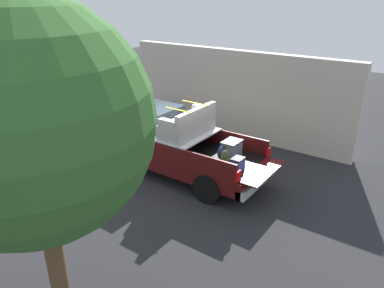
{
  "coord_description": "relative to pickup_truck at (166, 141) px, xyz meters",
  "views": [
    {
      "loc": [
        -6.29,
        8.05,
        5.24
      ],
      "look_at": [
        -0.6,
        0.0,
        1.1
      ],
      "focal_mm": 34.18,
      "sensor_mm": 36.0,
      "label": 1
    }
  ],
  "objects": [
    {
      "name": "ground_plane",
      "position": [
        -0.38,
        0.0,
        -0.97
      ],
      "size": [
        40.0,
        40.0,
        0.0
      ],
      "primitive_type": "plane",
      "color": "#262628"
    },
    {
      "name": "pickup_truck",
      "position": [
        0.0,
        0.0,
        0.0
      ],
      "size": [
        6.05,
        2.06,
        2.23
      ],
      "color": "#470F0F",
      "rests_on": "ground_plane"
    },
    {
      "name": "building_facade",
      "position": [
        -0.19,
        -3.86,
        0.67
      ],
      "size": [
        9.08,
        0.36,
        3.28
      ],
      "primitive_type": "cube",
      "color": "beige",
      "rests_on": "ground_plane"
    },
    {
      "name": "tree_background",
      "position": [
        -2.72,
        5.8,
        2.81
      ],
      "size": [
        3.03,
        3.03,
        5.31
      ],
      "color": "brown",
      "rests_on": "ground_plane"
    },
    {
      "name": "trash_can",
      "position": [
        2.92,
        -2.93,
        -0.48
      ],
      "size": [
        0.6,
        0.6,
        0.98
      ],
      "color": "#2D2D33",
      "rests_on": "ground_plane"
    }
  ]
}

